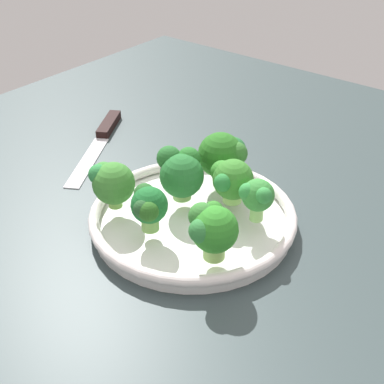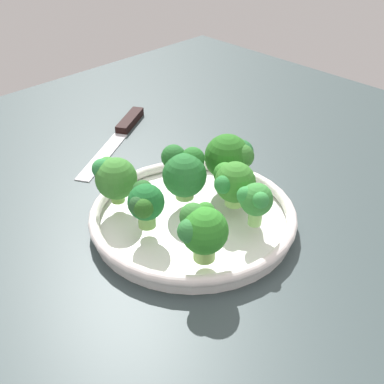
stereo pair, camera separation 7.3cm
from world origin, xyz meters
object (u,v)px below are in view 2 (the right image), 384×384
(broccoli_floret_3, at_px, (231,157))
(broccoli_floret_2, at_px, (254,200))
(knife, at_px, (121,132))
(broccoli_floret_0, at_px, (202,229))
(broccoli_floret_4, at_px, (232,181))
(bowl, at_px, (192,218))
(broccoli_floret_5, at_px, (114,177))
(broccoli_floret_1, at_px, (184,171))
(broccoli_floret_6, at_px, (145,203))

(broccoli_floret_3, bearing_deg, broccoli_floret_2, -32.32)
(knife, bearing_deg, broccoli_floret_0, -24.12)
(broccoli_floret_3, height_order, broccoli_floret_4, broccoli_floret_3)
(broccoli_floret_0, xyz_separation_m, broccoli_floret_2, (0.00, 0.10, -0.00))
(bowl, relative_size, broccoli_floret_5, 4.34)
(broccoli_floret_4, relative_size, broccoli_floret_5, 0.98)
(broccoli_floret_2, bearing_deg, knife, 169.35)
(broccoli_floret_1, xyz_separation_m, broccoli_floret_5, (-0.06, -0.08, -0.00))
(broccoli_floret_0, xyz_separation_m, knife, (-0.38, 0.17, -0.07))
(bowl, distance_m, broccoli_floret_6, 0.09)
(broccoli_floret_3, bearing_deg, broccoli_floret_1, -103.49)
(broccoli_floret_1, bearing_deg, knife, 161.57)
(broccoli_floret_3, relative_size, broccoli_floret_6, 1.19)
(broccoli_floret_5, relative_size, knife, 0.28)
(broccoli_floret_1, height_order, broccoli_floret_6, broccoli_floret_1)
(broccoli_floret_1, height_order, broccoli_floret_5, broccoli_floret_1)
(broccoli_floret_0, xyz_separation_m, broccoli_floret_1, (-0.11, 0.08, -0.00))
(bowl, relative_size, broccoli_floret_3, 3.90)
(broccoli_floret_5, bearing_deg, bowl, 32.45)
(broccoli_floret_2, bearing_deg, bowl, -156.80)
(broccoli_floret_0, bearing_deg, knife, 155.88)
(broccoli_floret_2, height_order, broccoli_floret_4, broccoli_floret_4)
(broccoli_floret_3, bearing_deg, broccoli_floret_5, -116.63)
(broccoli_floret_1, distance_m, broccoli_floret_4, 0.07)
(bowl, bearing_deg, broccoli_floret_5, -147.55)
(broccoli_floret_5, bearing_deg, broccoli_floret_4, 42.95)
(broccoli_floret_5, bearing_deg, broccoli_floret_6, -7.49)
(broccoli_floret_1, distance_m, broccoli_floret_5, 0.10)
(bowl, xyz_separation_m, broccoli_floret_0, (0.08, -0.06, 0.06))
(broccoli_floret_4, bearing_deg, knife, 170.70)
(broccoli_floret_2, relative_size, broccoli_floret_5, 0.91)
(broccoli_floret_0, relative_size, broccoli_floret_1, 0.94)
(broccoli_floret_0, xyz_separation_m, broccoli_floret_6, (-0.10, -0.01, -0.01))
(broccoli_floret_6, bearing_deg, bowl, 76.92)
(bowl, height_order, broccoli_floret_6, broccoli_floret_6)
(broccoli_floret_4, relative_size, knife, 0.27)
(bowl, xyz_separation_m, broccoli_floret_3, (-0.02, 0.10, 0.05))
(broccoli_floret_0, height_order, broccoli_floret_2, broccoli_floret_0)
(broccoli_floret_3, distance_m, knife, 0.29)
(broccoli_floret_2, relative_size, broccoli_floret_4, 0.93)
(broccoli_floret_4, bearing_deg, broccoli_floret_3, 134.67)
(knife, bearing_deg, broccoli_floret_6, -32.14)
(broccoli_floret_2, relative_size, knife, 0.25)
(broccoli_floret_6, bearing_deg, broccoli_floret_3, 89.95)
(knife, bearing_deg, broccoli_floret_3, -1.95)
(bowl, relative_size, broccoli_floret_4, 4.43)
(bowl, relative_size, broccoli_floret_1, 3.84)
(broccoli_floret_3, height_order, broccoli_floret_5, broccoli_floret_3)
(knife, bearing_deg, broccoli_floret_4, -9.30)
(broccoli_floret_3, distance_m, broccoli_floret_4, 0.06)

